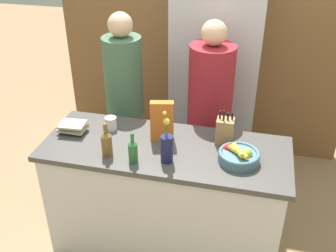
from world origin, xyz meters
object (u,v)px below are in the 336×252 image
(flower_vase, at_px, (167,146))
(person_at_sink, at_px, (125,99))
(cereal_box, at_px, (162,121))
(book_stack, at_px, (73,127))
(bottle_oil, at_px, (133,151))
(coffee_mug, at_px, (111,123))
(refrigerator, at_px, (216,78))
(fruit_bowl, at_px, (239,156))
(bottle_vinegar, at_px, (107,143))
(person_in_blue, at_px, (210,109))
(knife_block, at_px, (225,131))

(flower_vase, height_order, person_at_sink, person_at_sink)
(cereal_box, bearing_deg, book_stack, -174.63)
(flower_vase, bearing_deg, bottle_oil, -163.85)
(flower_vase, distance_m, bottle_oil, 0.22)
(book_stack, bearing_deg, coffee_mug, 24.26)
(refrigerator, distance_m, fruit_bowl, 1.33)
(cereal_box, height_order, coffee_mug, cereal_box)
(refrigerator, bearing_deg, cereal_box, -101.71)
(bottle_oil, xyz_separation_m, bottle_vinegar, (-0.20, 0.04, 0.01))
(cereal_box, distance_m, person_in_blue, 0.60)
(fruit_bowl, height_order, flower_vase, flower_vase)
(refrigerator, relative_size, bottle_oil, 8.61)
(book_stack, bearing_deg, cereal_box, 5.37)
(cereal_box, height_order, bottle_oil, cereal_box)
(fruit_bowl, bearing_deg, person_at_sink, 147.47)
(bottle_oil, bearing_deg, person_at_sink, 112.59)
(book_stack, distance_m, person_at_sink, 0.60)
(refrigerator, xyz_separation_m, book_stack, (-0.90, -1.20, 0.01))
(bottle_oil, height_order, person_in_blue, person_in_blue)
(knife_block, height_order, cereal_box, cereal_box)
(bottle_vinegar, relative_size, person_at_sink, 0.15)
(bottle_vinegar, xyz_separation_m, person_in_blue, (0.58, 0.80, -0.08))
(coffee_mug, xyz_separation_m, bottle_vinegar, (0.10, -0.33, 0.05))
(coffee_mug, xyz_separation_m, bottle_oil, (0.30, -0.37, 0.04))
(refrigerator, distance_m, bottle_vinegar, 1.52)
(refrigerator, xyz_separation_m, flower_vase, (-0.14, -1.39, 0.09))
(coffee_mug, height_order, bottle_oil, bottle_oil)
(bottle_oil, bearing_deg, bottle_vinegar, 169.84)
(fruit_bowl, relative_size, cereal_box, 0.91)
(refrigerator, distance_m, knife_block, 1.09)
(flower_vase, height_order, bottle_vinegar, flower_vase)
(coffee_mug, xyz_separation_m, person_in_blue, (0.68, 0.46, -0.04))
(coffee_mug, relative_size, bottle_oil, 0.53)
(person_at_sink, bearing_deg, cereal_box, -58.25)
(book_stack, height_order, bottle_oil, bottle_oil)
(person_at_sink, relative_size, person_in_blue, 1.01)
(person_in_blue, bearing_deg, book_stack, -164.47)
(bottle_vinegar, bearing_deg, cereal_box, 42.25)
(refrigerator, height_order, person_at_sink, refrigerator)
(cereal_box, xyz_separation_m, person_at_sink, (-0.46, 0.50, -0.12))
(bottle_oil, xyz_separation_m, person_at_sink, (-0.34, 0.82, -0.05))
(book_stack, bearing_deg, knife_block, 6.69)
(fruit_bowl, distance_m, bottle_oil, 0.70)
(refrigerator, height_order, person_in_blue, refrigerator)
(fruit_bowl, relative_size, bottle_vinegar, 1.11)
(cereal_box, height_order, bottle_vinegar, cereal_box)
(flower_vase, bearing_deg, person_at_sink, 126.14)
(knife_block, height_order, person_in_blue, person_in_blue)
(refrigerator, xyz_separation_m, cereal_box, (-0.24, -1.14, 0.12))
(cereal_box, bearing_deg, flower_vase, -69.18)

